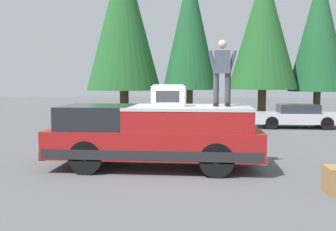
{
  "coord_description": "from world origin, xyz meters",
  "views": [
    {
      "loc": [
        -9.68,
        -0.85,
        2.29
      ],
      "look_at": [
        0.76,
        0.15,
        1.35
      ],
      "focal_mm": 40.98,
      "sensor_mm": 36.0,
      "label": 1
    }
  ],
  "objects_px": {
    "person_on_truck_bed": "(222,71)",
    "parked_car_navy": "(176,117)",
    "parked_car_silver": "(296,116)",
    "pickup_truck": "(155,135)",
    "compressor_unit": "(169,95)"
  },
  "relations": [
    {
      "from": "compressor_unit",
      "to": "parked_car_silver",
      "type": "relative_size",
      "value": 0.2
    },
    {
      "from": "parked_car_silver",
      "to": "parked_car_navy",
      "type": "height_order",
      "value": "same"
    },
    {
      "from": "compressor_unit",
      "to": "parked_car_navy",
      "type": "distance_m",
      "value": 8.76
    },
    {
      "from": "pickup_truck",
      "to": "parked_car_navy",
      "type": "bearing_deg",
      "value": 0.44
    },
    {
      "from": "pickup_truck",
      "to": "compressor_unit",
      "type": "xyz_separation_m",
      "value": [
        -0.13,
        -0.37,
        1.05
      ]
    },
    {
      "from": "parked_car_silver",
      "to": "parked_car_navy",
      "type": "relative_size",
      "value": 1.0
    },
    {
      "from": "compressor_unit",
      "to": "parked_car_silver",
      "type": "bearing_deg",
      "value": -29.75
    },
    {
      "from": "compressor_unit",
      "to": "parked_car_silver",
      "type": "xyz_separation_m",
      "value": [
        9.46,
        -5.41,
        -1.35
      ]
    },
    {
      "from": "person_on_truck_bed",
      "to": "parked_car_navy",
      "type": "xyz_separation_m",
      "value": [
        8.5,
        1.8,
        -1.97
      ]
    },
    {
      "from": "person_on_truck_bed",
      "to": "parked_car_navy",
      "type": "relative_size",
      "value": 0.41
    },
    {
      "from": "parked_car_silver",
      "to": "parked_car_navy",
      "type": "distance_m",
      "value": 5.9
    },
    {
      "from": "person_on_truck_bed",
      "to": "parked_car_silver",
      "type": "distance_m",
      "value": 10.35
    },
    {
      "from": "parked_car_navy",
      "to": "pickup_truck",
      "type": "bearing_deg",
      "value": -179.56
    },
    {
      "from": "compressor_unit",
      "to": "person_on_truck_bed",
      "type": "distance_m",
      "value": 1.5
    },
    {
      "from": "person_on_truck_bed",
      "to": "parked_car_silver",
      "type": "relative_size",
      "value": 0.41
    }
  ]
}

